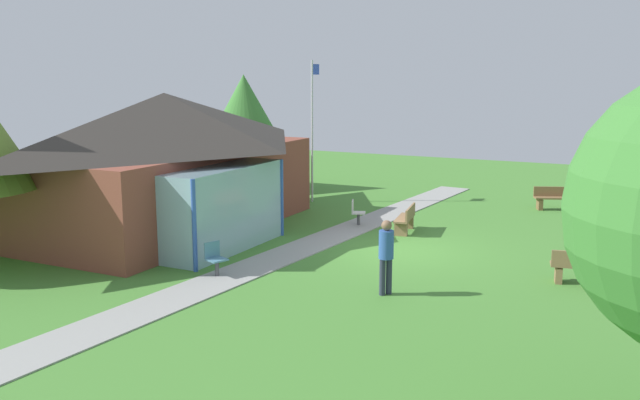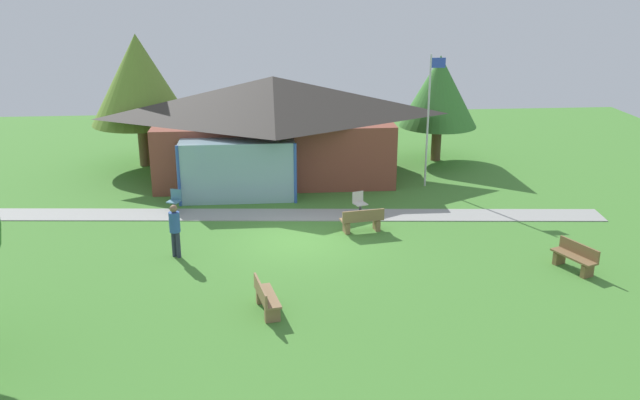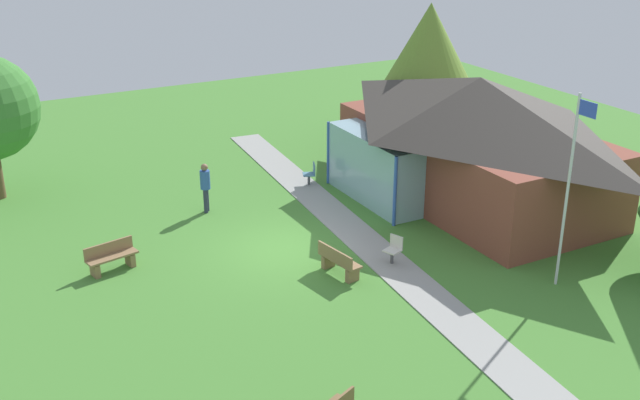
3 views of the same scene
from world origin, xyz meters
The scene contains 11 objects.
ground_plane centered at (0.00, 0.00, 0.00)m, with size 44.00×44.00×0.00m, color #478433.
pavilion centered at (-0.75, 7.62, 2.28)m, with size 10.91×7.02×4.39m.
footpath centered at (0.00, 2.50, 0.01)m, with size 22.71×1.30×0.03m, color #999993.
flagpole centered at (5.65, 5.72, 3.04)m, with size 0.64×0.08×5.50m.
bench_front_center centered at (-1.16, -5.04, 0.40)m, with size 0.73×1.56×0.84m.
bench_lawn_far_right centered at (8.19, -3.09, 0.40)m, with size 0.99×1.55×0.84m.
bench_rear_near_path centered at (2.22, 0.62, 0.40)m, with size 1.55×0.68×0.84m.
patio_chair_lawn_spare centered at (2.37, 2.40, 0.42)m, with size 0.57×0.57×0.86m.
patio_chair_west centered at (-4.51, 3.25, 0.42)m, with size 0.57×0.57×0.86m.
visitor_strolling_lawn centered at (-3.96, -1.07, 1.02)m, with size 0.34×0.34×1.74m.
tree_behind_pavilion_right centered at (7.06, 9.75, 3.30)m, with size 3.64×3.64×4.96m.
Camera 1 is at (-18.12, -6.45, 4.98)m, focal length 38.51 mm.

